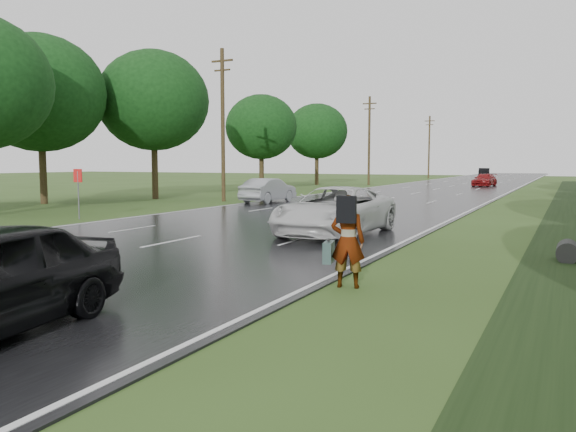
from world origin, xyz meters
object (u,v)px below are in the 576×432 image
(pedestrian, at_px, (347,240))
(silver_sedan, at_px, (268,190))
(white_pickup, at_px, (335,211))
(road_sign, at_px, (78,183))

(pedestrian, distance_m, silver_sedan, 24.51)
(white_pickup, bearing_deg, silver_sedan, 128.52)
(road_sign, height_order, white_pickup, road_sign)
(pedestrian, xyz_separation_m, white_pickup, (-3.34, 7.66, -0.11))
(road_sign, bearing_deg, silver_sedan, 78.30)
(pedestrian, bearing_deg, road_sign, -39.53)
(white_pickup, relative_size, silver_sedan, 1.31)
(road_sign, relative_size, white_pickup, 0.38)
(road_sign, xyz_separation_m, white_pickup, (12.56, 0.04, -0.75))
(road_sign, distance_m, silver_sedan, 13.34)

